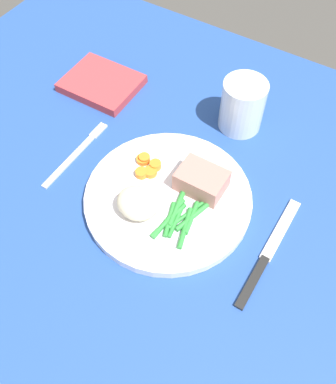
{
  "coord_description": "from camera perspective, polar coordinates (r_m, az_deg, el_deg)",
  "views": [
    {
      "loc": [
        18.77,
        -32.84,
        60.03
      ],
      "look_at": [
        -1.56,
        -0.01,
        4.6
      ],
      "focal_mm": 40.77,
      "sensor_mm": 36.0,
      "label": 1
    }
  ],
  "objects": [
    {
      "name": "dining_table",
      "position": [
        0.7,
        1.09,
        -2.23
      ],
      "size": [
        120.0,
        90.0,
        2.0
      ],
      "color": "#234793",
      "rests_on": "ground"
    },
    {
      "name": "fork",
      "position": [
        0.77,
        -12.01,
        4.84
      ],
      "size": [
        1.44,
        16.6,
        0.4
      ],
      "rotation": [
        0.0,
        0.0,
        0.02
      ],
      "color": "silver",
      "rests_on": "dining_table"
    },
    {
      "name": "meat_portion",
      "position": [
        0.68,
        4.41,
        1.52
      ],
      "size": [
        7.53,
        5.54,
        3.56
      ],
      "primitive_type": "cube",
      "rotation": [
        0.0,
        0.0,
        0.01
      ],
      "color": "#B2756B",
      "rests_on": "dinner_plate"
    },
    {
      "name": "knife",
      "position": [
        0.66,
        12.91,
        -7.89
      ],
      "size": [
        1.7,
        20.5,
        0.64
      ],
      "rotation": [
        0.0,
        0.0,
        0.04
      ],
      "color": "black",
      "rests_on": "dining_table"
    },
    {
      "name": "dinner_plate",
      "position": [
        0.69,
        0.0,
        -0.85
      ],
      "size": [
        26.47,
        26.47,
        1.6
      ],
      "primitive_type": "cylinder",
      "color": "white",
      "rests_on": "dining_table"
    },
    {
      "name": "carrot_slices",
      "position": [
        0.71,
        -2.76,
        3.46
      ],
      "size": [
        4.67,
        4.65,
        1.26
      ],
      "color": "orange",
      "rests_on": "dinner_plate"
    },
    {
      "name": "mashed_potatoes",
      "position": [
        0.65,
        -3.99,
        -1.48
      ],
      "size": [
        6.55,
        5.61,
        4.15
      ],
      "primitive_type": "ellipsoid",
      "color": "beige",
      "rests_on": "dinner_plate"
    },
    {
      "name": "green_beans",
      "position": [
        0.66,
        1.67,
        -3.37
      ],
      "size": [
        5.66,
        10.7,
        0.84
      ],
      "color": "#2D8C38",
      "rests_on": "dinner_plate"
    },
    {
      "name": "water_glass",
      "position": [
        0.78,
        9.63,
        10.74
      ],
      "size": [
        7.66,
        7.66,
        9.39
      ],
      "color": "silver",
      "rests_on": "dining_table"
    },
    {
      "name": "napkin",
      "position": [
        0.88,
        -8.68,
        13.87
      ],
      "size": [
        14.05,
        11.62,
        1.72
      ],
      "primitive_type": "cube",
      "rotation": [
        0.0,
        0.0,
        0.02
      ],
      "color": "#B2383D",
      "rests_on": "dining_table"
    }
  ]
}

